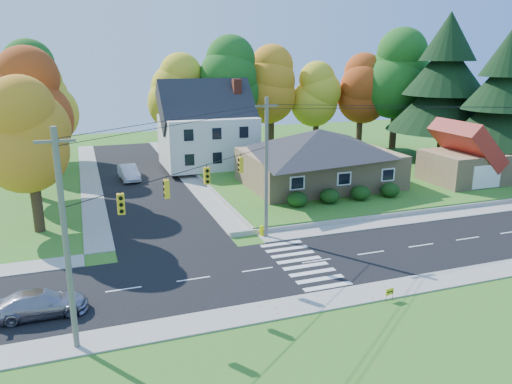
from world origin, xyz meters
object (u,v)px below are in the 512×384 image
ranch_house (319,156)px  fire_hydrant (262,231)px  white_car (129,172)px  silver_sedan (41,303)px

ranch_house → fire_hydrant: ranch_house is taller
ranch_house → white_car: size_ratio=3.07×
ranch_house → silver_sedan: bearing=-144.0°
silver_sedan → ranch_house: bearing=-53.6°
ranch_house → white_car: ranch_house is taller
silver_sedan → fire_hydrant: size_ratio=5.51×
silver_sedan → white_car: bearing=-14.0°
fire_hydrant → white_car: bearing=109.8°
silver_sedan → white_car: (7.05, 27.42, 0.13)m
white_car → fire_hydrant: (7.37, -20.42, -0.41)m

